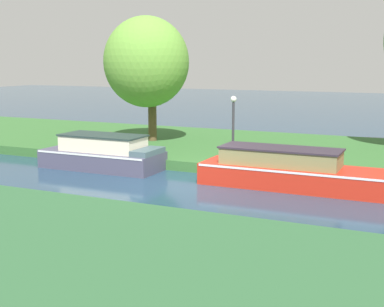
{
  "coord_description": "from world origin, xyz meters",
  "views": [
    {
      "loc": [
        7.83,
        -16.2,
        4.23
      ],
      "look_at": [
        -0.26,
        1.2,
        0.9
      ],
      "focal_mm": 49.66,
      "sensor_mm": 36.0,
      "label": 1
    }
  ],
  "objects_px": {
    "mooring_post_far": "(291,159)",
    "willow_tree_left": "(146,62)",
    "slate_barge": "(103,154)",
    "red_narrowboat": "(294,171)",
    "lamp_post": "(233,119)",
    "mooring_post_near": "(110,142)"
  },
  "relations": [
    {
      "from": "lamp_post",
      "to": "mooring_post_near",
      "type": "bearing_deg",
      "value": -174.44
    },
    {
      "from": "willow_tree_left",
      "to": "mooring_post_far",
      "type": "distance_m",
      "value": 9.18
    },
    {
      "from": "lamp_post",
      "to": "mooring_post_far",
      "type": "bearing_deg",
      "value": -11.93
    },
    {
      "from": "lamp_post",
      "to": "willow_tree_left",
      "type": "bearing_deg",
      "value": 154.0
    },
    {
      "from": "mooring_post_near",
      "to": "willow_tree_left",
      "type": "bearing_deg",
      "value": 89.64
    },
    {
      "from": "slate_barge",
      "to": "red_narrowboat",
      "type": "xyz_separation_m",
      "value": [
        7.72,
        0.0,
        -0.03
      ]
    },
    {
      "from": "slate_barge",
      "to": "mooring_post_near",
      "type": "height_order",
      "value": "slate_barge"
    },
    {
      "from": "mooring_post_near",
      "to": "slate_barge",
      "type": "bearing_deg",
      "value": -66.47
    },
    {
      "from": "lamp_post",
      "to": "mooring_post_near",
      "type": "height_order",
      "value": "lamp_post"
    },
    {
      "from": "mooring_post_far",
      "to": "willow_tree_left",
      "type": "bearing_deg",
      "value": 158.19
    },
    {
      "from": "willow_tree_left",
      "to": "mooring_post_far",
      "type": "height_order",
      "value": "willow_tree_left"
    },
    {
      "from": "mooring_post_near",
      "to": "mooring_post_far",
      "type": "height_order",
      "value": "mooring_post_near"
    },
    {
      "from": "willow_tree_left",
      "to": "mooring_post_near",
      "type": "xyz_separation_m",
      "value": [
        -0.02,
        -3.15,
        -3.37
      ]
    },
    {
      "from": "willow_tree_left",
      "to": "mooring_post_near",
      "type": "relative_size",
      "value": 6.91
    },
    {
      "from": "red_narrowboat",
      "to": "lamp_post",
      "type": "distance_m",
      "value": 3.9
    },
    {
      "from": "red_narrowboat",
      "to": "slate_barge",
      "type": "bearing_deg",
      "value": -180.0
    },
    {
      "from": "red_narrowboat",
      "to": "mooring_post_far",
      "type": "bearing_deg",
      "value": 107.77
    },
    {
      "from": "slate_barge",
      "to": "lamp_post",
      "type": "relative_size",
      "value": 1.96
    },
    {
      "from": "lamp_post",
      "to": "mooring_post_far",
      "type": "xyz_separation_m",
      "value": [
        2.49,
        -0.53,
        -1.32
      ]
    },
    {
      "from": "slate_barge",
      "to": "lamp_post",
      "type": "xyz_separation_m",
      "value": [
        4.74,
        2.06,
        1.42
      ]
    },
    {
      "from": "slate_barge",
      "to": "willow_tree_left",
      "type": "xyz_separation_m",
      "value": [
        -0.65,
        4.69,
        3.6
      ]
    },
    {
      "from": "red_narrowboat",
      "to": "lamp_post",
      "type": "relative_size",
      "value": 2.68
    }
  ]
}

